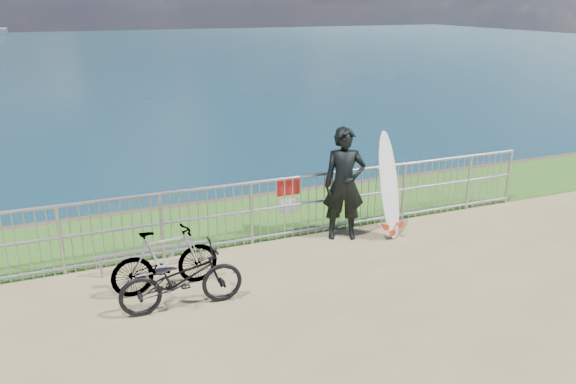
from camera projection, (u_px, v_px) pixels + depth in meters
name	position (u px, v px, depth m)	size (l,w,h in m)	color
grass_strip	(259.00, 217.00, 10.75)	(120.00, 120.00, 0.00)	#255417
railing	(280.00, 208.00, 9.61)	(10.06, 0.10, 1.13)	#989BA0
surfer	(344.00, 184.00, 9.56)	(0.72, 0.47, 1.96)	black
surfboard	(389.00, 190.00, 9.64)	(0.62, 0.59, 1.89)	white
bicycle_near	(181.00, 279.00, 7.48)	(0.58, 1.66, 0.87)	black
bicycle_far	(165.00, 259.00, 7.97)	(0.44, 1.55, 0.93)	black
bike_rack	(152.00, 252.00, 8.62)	(1.73, 0.05, 0.36)	#989BA0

